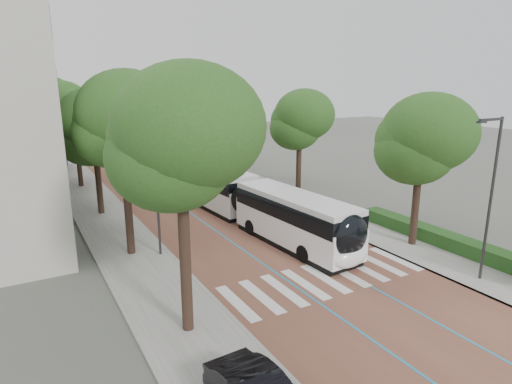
# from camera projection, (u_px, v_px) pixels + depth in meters

# --- Properties ---
(ground) EXTENTS (160.00, 160.00, 0.00)m
(ground) POSITION_uv_depth(u_px,v_px,m) (335.00, 288.00, 20.66)
(ground) COLOR #51544C
(ground) RESTS_ON ground
(road) EXTENTS (11.00, 140.00, 0.02)m
(road) POSITION_uv_depth(u_px,v_px,m) (130.00, 161.00, 54.29)
(road) COLOR brown
(road) RESTS_ON ground
(sidewalk_left) EXTENTS (4.00, 140.00, 0.12)m
(sidewalk_left) POSITION_uv_depth(u_px,v_px,m) (66.00, 166.00, 50.67)
(sidewalk_left) COLOR gray
(sidewalk_left) RESTS_ON ground
(sidewalk_right) EXTENTS (4.00, 140.00, 0.12)m
(sidewalk_right) POSITION_uv_depth(u_px,v_px,m) (186.00, 155.00, 57.89)
(sidewalk_right) COLOR gray
(sidewalk_right) RESTS_ON ground
(kerb_left) EXTENTS (0.20, 140.00, 0.14)m
(kerb_left) POSITION_uv_depth(u_px,v_px,m) (83.00, 164.00, 51.58)
(kerb_left) COLOR gray
(kerb_left) RESTS_ON ground
(kerb_right) EXTENTS (0.20, 140.00, 0.14)m
(kerb_right) POSITION_uv_depth(u_px,v_px,m) (172.00, 157.00, 56.97)
(kerb_right) COLOR gray
(kerb_right) RESTS_ON ground
(zebra_crossing) EXTENTS (10.55, 3.60, 0.01)m
(zebra_crossing) POSITION_uv_depth(u_px,v_px,m) (325.00, 278.00, 21.59)
(zebra_crossing) COLOR silver
(zebra_crossing) RESTS_ON ground
(lane_line_left) EXTENTS (0.12, 126.00, 0.01)m
(lane_line_left) POSITION_uv_depth(u_px,v_px,m) (117.00, 162.00, 53.52)
(lane_line_left) COLOR teal
(lane_line_left) RESTS_ON road
(lane_line_right) EXTENTS (0.12, 126.00, 0.01)m
(lane_line_right) POSITION_uv_depth(u_px,v_px,m) (142.00, 159.00, 55.06)
(lane_line_right) COLOR teal
(lane_line_right) RESTS_ON road
(hedge) EXTENTS (1.20, 14.00, 0.80)m
(hedge) POSITION_uv_depth(u_px,v_px,m) (457.00, 243.00, 24.91)
(hedge) COLOR #1C4317
(hedge) RESTS_ON sidewalk_right
(streetlight_near) EXTENTS (1.82, 0.20, 8.00)m
(streetlight_near) POSITION_uv_depth(u_px,v_px,m) (490.00, 188.00, 20.12)
(streetlight_near) COLOR #2F2F31
(streetlight_near) RESTS_ON sidewalk_right
(streetlight_far) EXTENTS (1.82, 0.20, 8.00)m
(streetlight_far) POSITION_uv_depth(u_px,v_px,m) (242.00, 134.00, 41.15)
(streetlight_far) COLOR #2F2F31
(streetlight_far) RESTS_ON sidewalk_right
(lamp_post_left) EXTENTS (0.14, 0.14, 8.00)m
(lamp_post_left) POSITION_uv_depth(u_px,v_px,m) (157.00, 186.00, 23.43)
(lamp_post_left) COLOR #2F2F31
(lamp_post_left) RESTS_ON sidewalk_left
(trees_left) EXTENTS (6.43, 60.94, 10.01)m
(trees_left) POSITION_uv_depth(u_px,v_px,m) (73.00, 113.00, 39.23)
(trees_left) COLOR black
(trees_left) RESTS_ON ground
(trees_right) EXTENTS (5.83, 47.37, 8.60)m
(trees_right) POSITION_uv_depth(u_px,v_px,m) (247.00, 120.00, 42.15)
(trees_right) COLOR black
(trees_right) RESTS_ON ground
(lead_bus) EXTENTS (3.71, 18.52, 3.20)m
(lead_bus) POSITION_uv_depth(u_px,v_px,m) (259.00, 205.00, 28.72)
(lead_bus) COLOR black
(lead_bus) RESTS_ON ground
(bus_queued_0) EXTENTS (2.68, 12.43, 3.20)m
(bus_queued_0) POSITION_uv_depth(u_px,v_px,m) (184.00, 165.00, 42.98)
(bus_queued_0) COLOR white
(bus_queued_0) RESTS_ON ground
(bus_queued_1) EXTENTS (3.31, 12.53, 3.20)m
(bus_queued_1) POSITION_uv_depth(u_px,v_px,m) (143.00, 148.00, 54.04)
(bus_queued_1) COLOR white
(bus_queued_1) RESTS_ON ground
(bus_queued_2) EXTENTS (3.17, 12.51, 3.20)m
(bus_queued_2) POSITION_uv_depth(u_px,v_px,m) (120.00, 138.00, 64.00)
(bus_queued_2) COLOR white
(bus_queued_2) RESTS_ON ground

